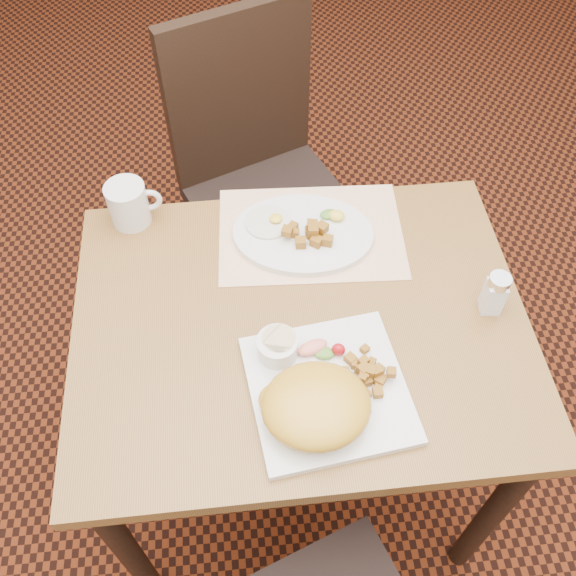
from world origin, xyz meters
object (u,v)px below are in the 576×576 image
(plate_oval, at_px, (303,234))
(salt_shaker, at_px, (495,293))
(plate_square, at_px, (328,390))
(table, at_px, (300,349))
(chair_far, at_px, (260,169))
(coffee_mug, at_px, (129,204))

(plate_oval, relative_size, salt_shaker, 3.05)
(plate_square, bearing_deg, table, 100.73)
(table, height_order, chair_far, chair_far)
(table, relative_size, chair_far, 0.93)
(table, distance_m, plate_oval, 0.25)
(coffee_mug, bearing_deg, plate_square, -51.79)
(chair_far, height_order, plate_oval, chair_far)
(chair_far, bearing_deg, table, 71.12)
(salt_shaker, bearing_deg, plate_square, -156.51)
(plate_square, bearing_deg, plate_oval, 90.12)
(table, bearing_deg, plate_square, -79.27)
(plate_square, distance_m, plate_oval, 0.38)
(plate_square, height_order, coffee_mug, coffee_mug)
(chair_far, distance_m, salt_shaker, 0.84)
(plate_square, distance_m, coffee_mug, 0.60)
(coffee_mug, bearing_deg, table, -42.33)
(chair_far, relative_size, salt_shaker, 9.70)
(table, xyz_separation_m, plate_oval, (0.03, 0.22, 0.12))
(table, distance_m, chair_far, 0.68)
(plate_square, height_order, plate_oval, plate_oval)
(table, height_order, plate_square, plate_square)
(plate_oval, relative_size, coffee_mug, 2.58)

